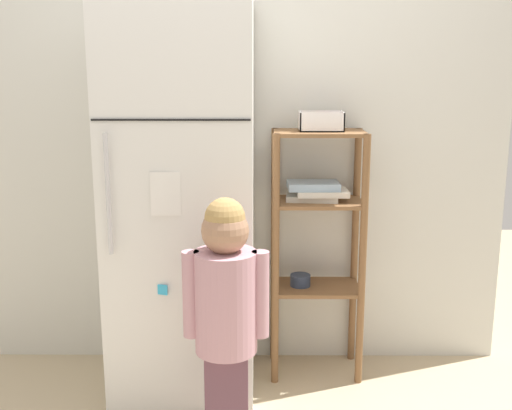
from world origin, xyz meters
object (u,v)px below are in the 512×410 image
object	(u,v)px
child_standing	(226,301)
fruit_bin	(321,123)
refrigerator	(182,204)
pantry_shelf_unit	(316,225)

from	to	relation	value
child_standing	fruit_bin	world-z (taller)	fruit_bin
refrigerator	child_standing	size ratio (longest dim) A/B	1.73
fruit_bin	child_standing	bearing A→B (deg)	-121.93
child_standing	fruit_bin	size ratio (longest dim) A/B	5.05
refrigerator	child_standing	xyz separation A→B (m)	(0.23, -0.52, -0.28)
fruit_bin	refrigerator	bearing A→B (deg)	-165.82
refrigerator	fruit_bin	distance (m)	0.76
pantry_shelf_unit	fruit_bin	distance (m)	0.50
refrigerator	fruit_bin	size ratio (longest dim) A/B	8.75
refrigerator	child_standing	bearing A→B (deg)	-66.35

